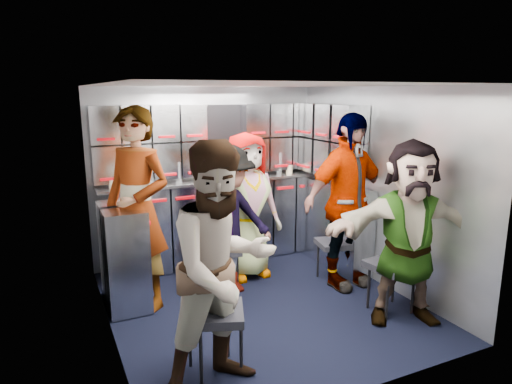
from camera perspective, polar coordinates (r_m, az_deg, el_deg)
name	(u,v)px	position (r m, az deg, el deg)	size (l,w,h in m)	color
floor	(261,304)	(4.62, 0.58, -13.79)	(3.00, 3.00, 0.00)	black
wall_back	(208,174)	(5.62, -6.08, 2.21)	(2.80, 0.04, 2.10)	#8E949B
wall_left	(105,217)	(3.88, -18.37, -3.03)	(0.04, 3.00, 2.10)	#8E949B
wall_right	(379,187)	(5.02, 15.15, 0.60)	(0.04, 3.00, 2.10)	#8E949B
ceiling	(261,85)	(4.14, 0.64, 13.24)	(2.80, 3.00, 0.02)	silver
cart_bank_back	(214,222)	(5.55, -5.23, -3.78)	(2.68, 0.38, 0.99)	#8D939C
cart_bank_left	(124,256)	(4.60, -16.18, -7.73)	(0.38, 0.76, 0.99)	#8D939C
counter	(213,180)	(5.43, -5.34, 1.49)	(2.68, 0.42, 0.03)	#AFB1B6
locker_bank_back	(211,140)	(5.42, -5.66, 6.54)	(2.68, 0.28, 0.82)	#8D939C
locker_bank_right	(331,140)	(5.41, 9.39, 6.42)	(0.28, 1.00, 0.82)	#8D939C
right_cabinet	(333,224)	(5.52, 9.61, -3.96)	(0.28, 1.20, 1.00)	#8D939C
coffee_niche	(223,140)	(5.54, -4.10, 6.49)	(0.46, 0.16, 0.84)	black
red_latch_strip	(220,195)	(5.28, -4.57, -0.32)	(2.60, 0.02, 0.03)	#B7060F
jump_seat_near_left	(214,317)	(3.46, -5.21, -15.26)	(0.53, 0.52, 0.49)	black
jump_seat_mid_left	(222,253)	(4.89, -4.25, -7.60)	(0.38, 0.36, 0.42)	black
jump_seat_center	(240,235)	(5.30, -1.98, -5.39)	(0.51, 0.49, 0.47)	black
jump_seat_mid_right	(335,245)	(5.12, 9.82, -6.59)	(0.44, 0.42, 0.44)	black
jump_seat_near_right	(392,268)	(4.50, 16.63, -9.05)	(0.46, 0.45, 0.49)	black
attendant_standing	(138,210)	(4.41, -14.58, -2.14)	(0.70, 0.46, 1.93)	black
attendant_arc_a	(222,269)	(3.12, -4.22, -9.58)	(0.85, 0.66, 1.75)	black
attendant_arc_b	(228,221)	(4.61, -3.52, -3.64)	(0.99, 0.57, 1.53)	black
attendant_arc_c	(246,206)	(5.03, -1.20, -1.74)	(0.79, 0.51, 1.62)	black
attendant_arc_d	(347,202)	(4.83, 11.28, -1.21)	(1.08, 0.45, 1.84)	black
attendant_arc_e	(409,233)	(4.25, 18.57, -4.86)	(1.53, 0.49, 1.65)	black
bottle_left	(179,172)	(5.23, -9.66, 2.44)	(0.07, 0.07, 0.24)	white
bottle_mid	(150,173)	(5.15, -13.06, 2.32)	(0.06, 0.06, 0.27)	white
bottle_right	(279,163)	(5.70, 2.92, 3.60)	(0.07, 0.07, 0.27)	white
cup_left	(112,184)	(5.09, -17.52, 0.95)	(0.08, 0.08, 0.10)	#C6B68B
cup_right	(289,169)	(5.78, 4.17, 2.84)	(0.08, 0.08, 0.10)	#C6B68B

